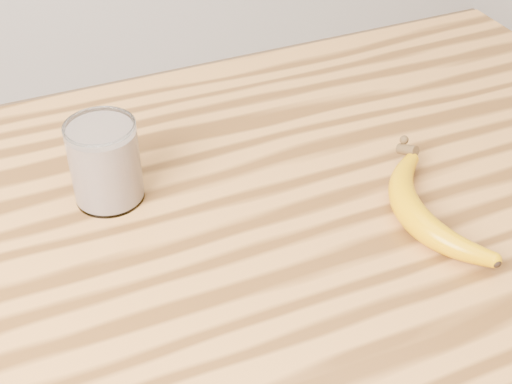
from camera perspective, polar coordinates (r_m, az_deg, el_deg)
name	(u,v)px	position (r m, az deg, el deg)	size (l,w,h in m)	color
table	(283,282)	(0.99, 2.16, -7.17)	(1.20, 0.80, 0.90)	#B07333
smoothie_glass	(105,163)	(0.91, -11.98, 2.30)	(0.09, 0.09, 0.11)	white
banana	(411,213)	(0.89, 12.27, -1.69)	(0.11, 0.30, 0.04)	#D08F00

